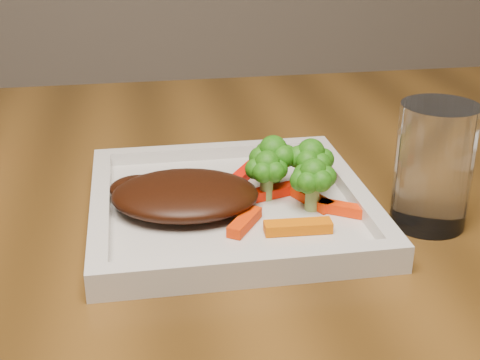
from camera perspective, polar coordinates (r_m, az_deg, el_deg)
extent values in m
cube|color=silver|center=(0.67, -0.85, -2.50)|extent=(0.27, 0.27, 0.01)
ellipsoid|color=black|center=(0.65, -4.71, -1.26)|extent=(0.16, 0.13, 0.03)
cube|color=#DE6403|center=(0.61, 4.97, -4.00)|extent=(0.06, 0.02, 0.01)
cube|color=#FF3204|center=(0.65, 8.85, -2.46)|extent=(0.05, 0.04, 0.01)
cube|color=red|center=(0.62, 0.39, -3.60)|extent=(0.04, 0.05, 0.01)
cube|color=#E83803|center=(0.73, 6.89, 0.72)|extent=(0.05, 0.03, 0.01)
cube|color=red|center=(0.72, 0.44, 0.62)|extent=(0.04, 0.05, 0.01)
cube|color=#FF3404|center=(0.66, 6.12, -1.59)|extent=(0.03, 0.05, 0.01)
cube|color=#FF1B04|center=(0.68, 3.11, -0.94)|extent=(0.05, 0.03, 0.01)
cylinder|color=white|center=(0.65, 16.19, 1.15)|extent=(0.10, 0.10, 0.12)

